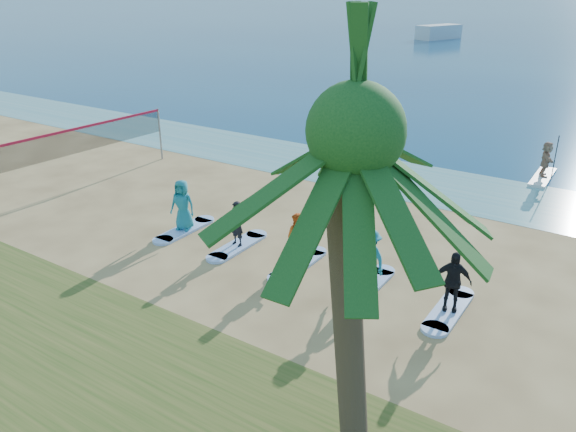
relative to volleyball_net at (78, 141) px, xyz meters
The scene contains 17 objects.
ground 11.16m from the volleyball_net, 12.31° to the right, with size 600.00×600.00×0.00m, color tan.
shallow_water 13.62m from the volleyball_net, 37.22° to the left, with size 600.00×600.00×0.00m, color teal.
volleyball_net is the anchor object (origin of this frame).
palm_tree 18.22m from the volleyball_net, 22.96° to the right, with size 5.60×5.60×7.25m.
paddleboard 20.24m from the volleyball_net, 35.50° to the left, with size 0.70×3.00×0.12m, color silver.
paddleboarder 20.18m from the volleyball_net, 35.50° to the left, with size 1.43×0.46×1.54m, color tan.
boat_offshore_a 72.85m from the volleyball_net, 97.79° to the left, with size 2.85×7.44×2.03m, color silver.
surfboard_0 7.42m from the volleyball_net, 10.29° to the right, with size 0.70×2.20×0.09m, color #A1C1FA.
student_0 7.25m from the volleyball_net, 10.29° to the right, with size 0.87×0.57×1.78m, color teal.
surfboard_1 9.70m from the volleyball_net, ahead, with size 0.70×2.20×0.09m, color #A1C1FA.
student_1 9.58m from the volleyball_net, ahead, with size 0.55×0.36×1.51m, color black.
surfboard_2 12.01m from the volleyball_net, ahead, with size 0.70×2.20×0.09m, color #A1C1FA.
student_2 11.91m from the volleyball_net, ahead, with size 0.79×0.61×1.62m, color #D35216.
surfboard_3 14.34m from the volleyball_net, ahead, with size 0.70×2.20×0.09m, color #A1C1FA.
student_3 14.25m from the volleyball_net, ahead, with size 1.10×0.63×1.70m, color #1B7082.
surfboard_4 16.68m from the volleyball_net, ahead, with size 0.70×2.20×0.09m, color #A1C1FA.
student_4 16.60m from the volleyball_net, ahead, with size 0.98×0.41×1.66m, color black.
Camera 1 is at (9.24, -11.90, 8.09)m, focal length 35.00 mm.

